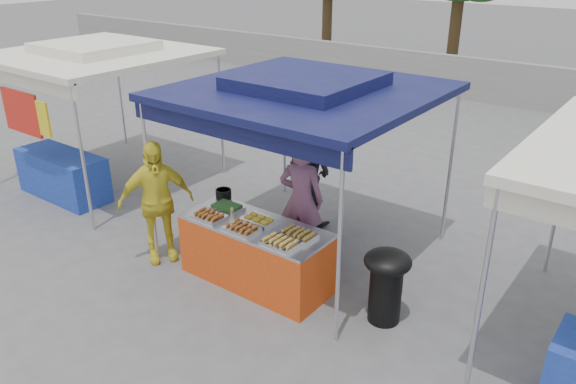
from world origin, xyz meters
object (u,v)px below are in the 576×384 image
Objects in this scene: helper_man at (309,174)px; customer_person at (156,202)px; cooking_pot at (224,194)px; vendor_table at (256,253)px; wok_burner at (386,280)px; vendor_woman at (301,200)px.

helper_man is 0.92× the size of customer_person.
helper_man is (0.39, 1.53, -0.10)m from cooking_pot.
customer_person is (-1.48, -0.34, 0.45)m from vendor_table.
helper_man is (-2.23, 1.62, 0.26)m from wok_burner.
cooking_pot is 0.24× the size of wok_burner.
customer_person reaches higher than vendor_table.
cooking_pot is at bearing 157.69° from vendor_table.
customer_person reaches higher than wok_burner.
cooking_pot is 2.65m from wok_burner.
vendor_woman is (0.05, 0.94, 0.44)m from vendor_table.
wok_burner is at bearing 139.55° from vendor_woman.
vendor_table is 1.06m from cooking_pot.
vendor_woman is at bearing 86.72° from vendor_table.
cooking_pot is at bearing -176.22° from wok_burner.
customer_person is (-1.00, -2.24, 0.07)m from helper_man.
vendor_table is 9.15× the size of cooking_pot.
vendor_woman reaches higher than wok_burner.
cooking_pot is 0.13× the size of helper_man.
vendor_woman is at bearing 164.26° from wok_burner.
vendor_woman is 2.00m from customer_person.
customer_person is (-1.54, -1.28, 0.02)m from vendor_woman.
wok_burner is at bearing -48.09° from customer_person.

